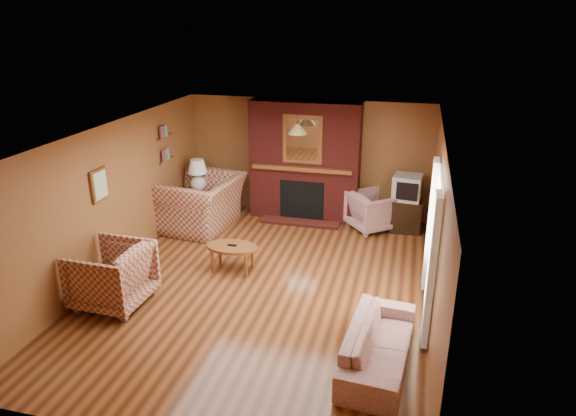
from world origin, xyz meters
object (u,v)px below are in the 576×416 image
(table_lamp, at_px, (198,173))
(floral_armchair, at_px, (372,211))
(floral_sofa, at_px, (379,344))
(plaid_loveseat, at_px, (201,203))
(fireplace, at_px, (305,162))
(side_table, at_px, (200,204))
(crt_tv, at_px, (407,187))
(coffee_table, at_px, (232,249))
(plaid_armchair, at_px, (112,275))
(tv_stand, at_px, (405,215))

(table_lamp, bearing_deg, floral_armchair, 4.10)
(floral_sofa, bearing_deg, table_lamp, 50.25)
(floral_sofa, bearing_deg, floral_armchair, 11.24)
(table_lamp, bearing_deg, plaid_loveseat, -61.76)
(fireplace, bearing_deg, side_table, -165.71)
(plaid_loveseat, relative_size, crt_tv, 2.72)
(table_lamp, xyz_separation_m, crt_tv, (4.15, 0.34, -0.07))
(crt_tv, bearing_deg, floral_armchair, -171.67)
(side_table, relative_size, table_lamp, 0.89)
(floral_sofa, height_order, coffee_table, floral_sofa)
(fireplace, distance_m, floral_armchair, 1.66)
(floral_armchair, relative_size, coffee_table, 0.96)
(fireplace, relative_size, table_lamp, 3.67)
(plaid_loveseat, bearing_deg, plaid_armchair, 3.55)
(fireplace, xyz_separation_m, plaid_armchair, (-1.95, -4.01, -0.72))
(fireplace, height_order, plaid_armchair, fireplace)
(floral_armchair, height_order, tv_stand, floral_armchair)
(plaid_loveseat, distance_m, floral_sofa, 5.10)
(floral_sofa, distance_m, coffee_table, 3.13)
(fireplace, height_order, side_table, fireplace)
(plaid_armchair, height_order, crt_tv, crt_tv)
(fireplace, height_order, floral_sofa, fireplace)
(floral_sofa, distance_m, tv_stand, 4.27)
(side_table, bearing_deg, plaid_loveseat, -61.76)
(plaid_armchair, relative_size, tv_stand, 1.58)
(crt_tv, bearing_deg, plaid_loveseat, -168.27)
(plaid_armchair, xyz_separation_m, floral_sofa, (3.85, -0.44, -0.19))
(fireplace, height_order, plaid_loveseat, fireplace)
(floral_sofa, xyz_separation_m, side_table, (-4.00, 3.92, 0.03))
(floral_sofa, xyz_separation_m, table_lamp, (-4.00, 3.92, 0.68))
(floral_sofa, height_order, side_table, side_table)
(plaid_loveseat, xyz_separation_m, side_table, (-0.25, 0.47, -0.21))
(floral_armchair, height_order, table_lamp, table_lamp)
(plaid_armchair, height_order, coffee_table, plaid_armchair)
(floral_armchair, xyz_separation_m, table_lamp, (-3.52, -0.25, 0.57))
(table_lamp, bearing_deg, tv_stand, 4.82)
(plaid_armchair, distance_m, floral_armchair, 5.03)
(plaid_loveseat, height_order, crt_tv, crt_tv)
(fireplace, xyz_separation_m, floral_armchair, (1.42, -0.28, -0.81))
(table_lamp, xyz_separation_m, tv_stand, (4.15, 0.35, -0.63))
(floral_armchair, bearing_deg, side_table, 55.44)
(plaid_loveseat, xyz_separation_m, coffee_table, (1.22, -1.62, -0.12))
(floral_armchair, bearing_deg, plaid_armchair, 99.25)
(coffee_table, bearing_deg, floral_sofa, -36.02)
(floral_sofa, height_order, crt_tv, crt_tv)
(plaid_armchair, xyz_separation_m, side_table, (-0.15, 3.48, -0.17))
(side_table, xyz_separation_m, tv_stand, (4.15, 0.35, 0.03))
(floral_sofa, height_order, tv_stand, tv_stand)
(plaid_armchair, relative_size, floral_armchair, 1.22)
(fireplace, bearing_deg, coffee_table, -103.46)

